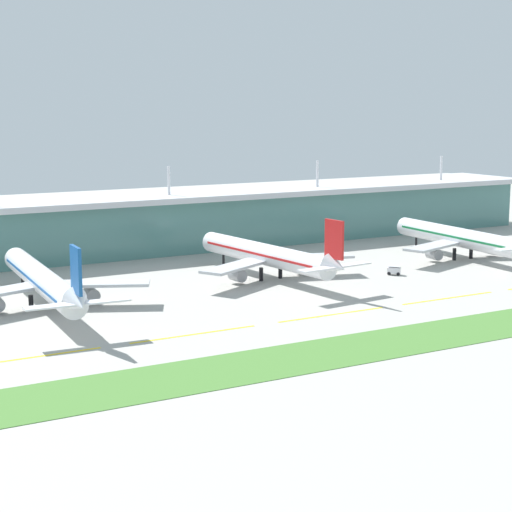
{
  "coord_description": "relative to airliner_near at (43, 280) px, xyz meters",
  "views": [
    {
      "loc": [
        -110.51,
        -155.57,
        46.05
      ],
      "look_at": [
        0.1,
        39.31,
        7.0
      ],
      "focal_mm": 60.8,
      "sensor_mm": 36.0,
      "label": 1
    }
  ],
  "objects": [
    {
      "name": "airliner_far",
      "position": [
        128.64,
        1.91,
        -0.01
      ],
      "size": [
        48.73,
        64.17,
        18.9
      ],
      "color": "silver",
      "rests_on": "ground"
    },
    {
      "name": "airliner_near",
      "position": [
        0.0,
        0.0,
        0.0
      ],
      "size": [
        48.71,
        71.21,
        18.9
      ],
      "color": "white",
      "rests_on": "ground"
    },
    {
      "name": "terminal_building",
      "position": [
        57.02,
        62.55,
        2.86
      ],
      "size": [
        288.0,
        34.0,
        27.22
      ],
      "color": "slate",
      "rests_on": "ground"
    },
    {
      "name": "ground_plane",
      "position": [
        57.02,
        -37.78,
        -6.46
      ],
      "size": [
        600.0,
        600.0,
        0.0
      ],
      "primitive_type": "plane",
      "color": "#A8A59E"
    },
    {
      "name": "airliner_middle",
      "position": [
        62.04,
        3.9,
        -0.01
      ],
      "size": [
        48.54,
        63.94,
        18.9
      ],
      "color": "white",
      "rests_on": "ground"
    },
    {
      "name": "taxiway_stripe_mid_west",
      "position": [
        20.02,
        -38.35,
        -6.44
      ],
      "size": [
        28.0,
        0.7,
        0.04
      ],
      "primitive_type": "cube",
      "color": "yellow",
      "rests_on": "ground"
    },
    {
      "name": "taxiway_stripe_centre",
      "position": [
        54.02,
        -38.35,
        -6.44
      ],
      "size": [
        28.0,
        0.7,
        0.04
      ],
      "primitive_type": "cube",
      "color": "yellow",
      "rests_on": "ground"
    },
    {
      "name": "baggage_cart",
      "position": [
        95.09,
        -8.55,
        -5.19
      ],
      "size": [
        3.85,
        3.79,
        2.48
      ],
      "color": "silver",
      "rests_on": "ground"
    },
    {
      "name": "grass_verge",
      "position": [
        57.02,
        -63.12,
        -6.41
      ],
      "size": [
        300.0,
        18.0,
        0.1
      ],
      "primitive_type": "cube",
      "color": "#477A33",
      "rests_on": "ground"
    },
    {
      "name": "taxiway_stripe_mid_east",
      "position": [
        88.02,
        -38.35,
        -6.44
      ],
      "size": [
        28.0,
        0.7,
        0.04
      ],
      "primitive_type": "cube",
      "color": "yellow",
      "rests_on": "ground"
    },
    {
      "name": "taxiway_stripe_west",
      "position": [
        -13.98,
        -38.35,
        -6.44
      ],
      "size": [
        28.0,
        0.7,
        0.04
      ],
      "primitive_type": "cube",
      "color": "yellow",
      "rests_on": "ground"
    }
  ]
}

